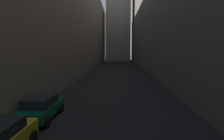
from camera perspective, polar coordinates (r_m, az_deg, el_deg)
The scene contains 4 objects.
ground_plane at distance 35.65m, azimuth 1.37°, elevation -1.22°, with size 264.00×264.00×0.00m, color black.
building_block_left at distance 39.59m, azimuth -15.69°, elevation 13.62°, with size 11.67×108.00×19.79m, color #60594F.
building_block_right at distance 40.34m, azimuth 21.12°, elevation 17.03°, with size 14.97×108.00×24.95m, color #60594F.
parked_car_left_far at distance 13.50m, azimuth -18.98°, elevation -9.62°, with size 1.89×4.23×1.42m.
Camera 1 is at (0.34, 12.60, 4.21)m, focal length 33.28 mm.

